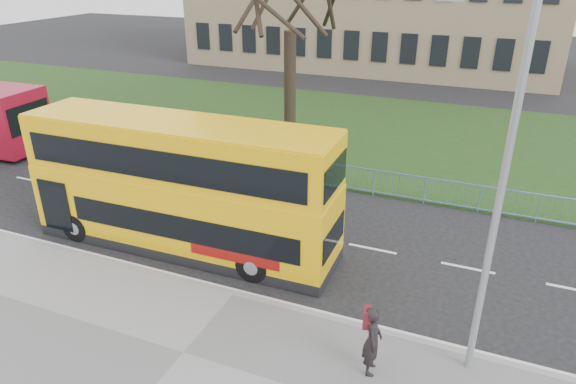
% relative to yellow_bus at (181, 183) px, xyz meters
% --- Properties ---
extents(ground, '(120.00, 120.00, 0.00)m').
position_rel_yellow_bus_xyz_m(ground, '(2.79, -0.39, -2.26)').
color(ground, black).
rests_on(ground, ground).
extents(kerb, '(80.00, 0.20, 0.14)m').
position_rel_yellow_bus_xyz_m(kerb, '(2.79, -1.94, -2.19)').
color(kerb, gray).
rests_on(kerb, ground).
extents(grass_verge, '(80.00, 15.40, 0.08)m').
position_rel_yellow_bus_xyz_m(grass_verge, '(2.79, 13.91, -2.22)').
color(grass_verge, '#1A3513').
rests_on(grass_verge, ground).
extents(guard_railing, '(40.00, 0.12, 1.10)m').
position_rel_yellow_bus_xyz_m(guard_railing, '(2.79, 6.21, -1.71)').
color(guard_railing, '#6694B6').
rests_on(guard_railing, ground).
extents(bare_tree, '(9.44, 9.44, 13.49)m').
position_rel_yellow_bus_xyz_m(bare_tree, '(-0.21, 9.61, 4.56)').
color(bare_tree, black).
rests_on(bare_tree, grass_verge).
extents(yellow_bus, '(10.10, 2.56, 4.22)m').
position_rel_yellow_bus_xyz_m(yellow_bus, '(0.00, 0.00, 0.00)').
color(yellow_bus, '#FFBD0A').
rests_on(yellow_bus, ground).
extents(pedestrian, '(0.52, 0.70, 1.73)m').
position_rel_yellow_bus_xyz_m(pedestrian, '(7.07, -3.37, -1.28)').
color(pedestrian, black).
rests_on(pedestrian, pavement).
extents(street_lamp, '(1.71, 0.39, 8.09)m').
position_rel_yellow_bus_xyz_m(street_lamp, '(9.03, -2.40, 2.29)').
color(street_lamp, '#909498').
rests_on(street_lamp, pavement).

